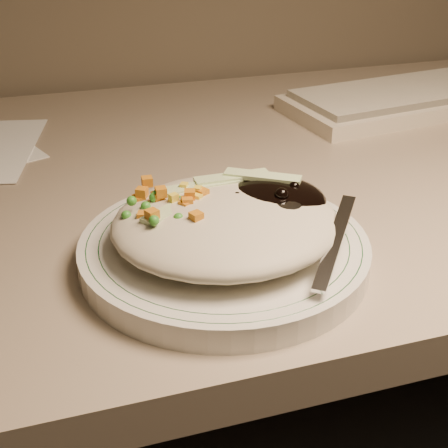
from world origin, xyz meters
name	(u,v)px	position (x,y,z in m)	size (l,w,h in m)	color
desk	(230,302)	(0.00, 1.38, 0.54)	(1.40, 0.70, 0.74)	gray
plate	(224,250)	(-0.07, 1.17, 0.75)	(0.25, 0.25, 0.02)	silver
plate_rim	(224,240)	(-0.07, 1.17, 0.76)	(0.24, 0.24, 0.00)	#144723
meal	(229,218)	(-0.07, 1.17, 0.78)	(0.21, 0.19, 0.05)	#B6AB93
keyboard	(426,95)	(0.34, 1.51, 0.75)	(0.44, 0.21, 0.03)	beige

